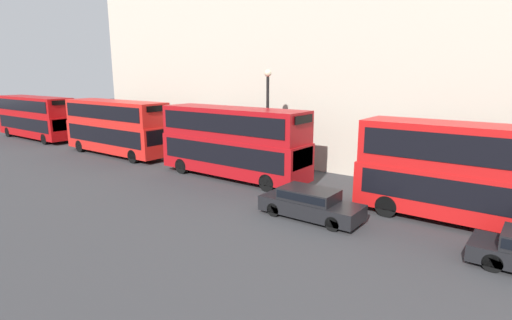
{
  "coord_description": "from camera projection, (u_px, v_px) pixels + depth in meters",
  "views": [
    {
      "loc": [
        -17.0,
        4.85,
        6.4
      ],
      "look_at": [
        0.48,
        17.95,
        1.69
      ],
      "focal_mm": 28.0,
      "sensor_mm": 36.0,
      "label": 1
    }
  ],
  "objects": [
    {
      "name": "car_hatchback",
      "position": [
        310.0,
        203.0,
        17.98
      ],
      "size": [
        1.77,
        4.64,
        1.36
      ],
      "color": "black",
      "rests_on": "ground"
    },
    {
      "name": "bus_trailing",
      "position": [
        35.0,
        116.0,
        39.71
      ],
      "size": [
        2.59,
        10.98,
        4.22
      ],
      "color": "#B20C0F",
      "rests_on": "ground"
    },
    {
      "name": "bus_third_in_queue",
      "position": [
        116.0,
        125.0,
        31.76
      ],
      "size": [
        2.59,
        10.37,
        4.34
      ],
      "color": "red",
      "rests_on": "ground"
    },
    {
      "name": "street_lamp",
      "position": [
        268.0,
        112.0,
        24.67
      ],
      "size": [
        0.44,
        0.44,
        6.68
      ],
      "color": "black",
      "rests_on": "ground"
    },
    {
      "name": "bus_leading",
      "position": [
        489.0,
        173.0,
        16.51
      ],
      "size": [
        2.59,
        10.67,
        4.35
      ],
      "color": "red",
      "rests_on": "ground"
    },
    {
      "name": "bus_second_in_queue",
      "position": [
        233.0,
        140.0,
        24.62
      ],
      "size": [
        2.59,
        10.07,
        4.4
      ],
      "color": "#A80F14",
      "rests_on": "ground"
    }
  ]
}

